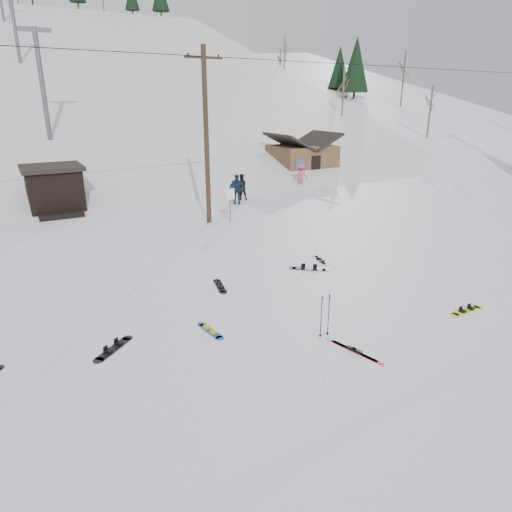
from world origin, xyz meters
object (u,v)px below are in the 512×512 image
cabin (302,160)px  hero_snowboard (210,331)px  hero_skis (354,351)px  utility_pole (206,135)px

cabin → hero_snowboard: 28.01m
hero_snowboard → cabin: bearing=-47.6°
cabin → hero_skis: (-14.98, -24.40, -1.46)m
hero_snowboard → hero_skis: (2.97, -2.95, 0.00)m
utility_pole → cabin: utility_pole is taller
utility_pole → cabin: (13.00, 10.00, -3.20)m
cabin → hero_skis: bearing=-121.5°
utility_pole → hero_skis: utility_pole is taller
cabin → hero_skis: 28.67m
utility_pole → hero_snowboard: (-4.95, -11.46, -4.66)m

